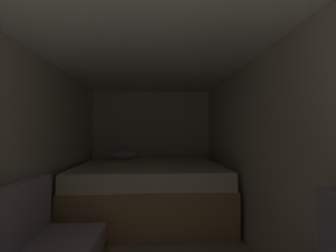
% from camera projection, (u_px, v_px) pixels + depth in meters
% --- Properties ---
extents(wall_back, '(2.31, 0.05, 2.03)m').
position_uv_depth(wall_back, '(152.00, 145.00, 4.45)').
color(wall_back, beige).
rests_on(wall_back, ground).
extents(wall_left, '(0.05, 4.73, 2.03)m').
position_uv_depth(wall_left, '(15.00, 160.00, 2.01)').
color(wall_left, beige).
rests_on(wall_left, ground).
extents(wall_right, '(0.05, 4.73, 2.03)m').
position_uv_depth(wall_right, '(272.00, 159.00, 2.13)').
color(wall_right, beige).
rests_on(wall_right, ground).
extents(ceiling_slab, '(2.31, 4.73, 0.05)m').
position_uv_depth(ceiling_slab, '(147.00, 43.00, 2.09)').
color(ceiling_slab, white).
rests_on(ceiling_slab, wall_left).
extents(bed, '(2.09, 1.75, 0.93)m').
position_uv_depth(bed, '(150.00, 190.00, 3.49)').
color(bed, tan).
rests_on(bed, ground).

